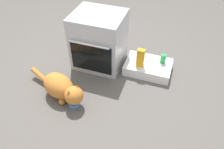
# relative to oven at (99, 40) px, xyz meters

# --- Properties ---
(ground) EXTENTS (8.00, 8.00, 0.00)m
(ground) POSITION_rel_oven_xyz_m (0.07, -0.35, -0.35)
(ground) COLOR #56514C
(oven) EXTENTS (0.61, 0.57, 0.70)m
(oven) POSITION_rel_oven_xyz_m (0.00, 0.00, 0.00)
(oven) COLOR #B7BABF
(oven) RESTS_ON ground
(pantry_cabinet) EXTENTS (0.57, 0.39, 0.13)m
(pantry_cabinet) POSITION_rel_oven_xyz_m (0.65, 0.03, -0.29)
(pantry_cabinet) COLOR white
(pantry_cabinet) RESTS_ON ground
(food_bowl) EXTENTS (0.13, 0.13, 0.09)m
(food_bowl) POSITION_rel_oven_xyz_m (0.00, -0.78, -0.31)
(food_bowl) COLOR #4C7AB7
(food_bowl) RESTS_ON ground
(cat) EXTENTS (0.82, 0.40, 0.29)m
(cat) POSITION_rel_oven_xyz_m (-0.17, -0.72, -0.20)
(cat) COLOR #C6752D
(cat) RESTS_ON ground
(juice_carton) EXTENTS (0.09, 0.06, 0.24)m
(juice_carton) POSITION_rel_oven_xyz_m (0.55, -0.05, -0.10)
(juice_carton) COLOR orange
(juice_carton) RESTS_ON pantry_cabinet
(soda_can) EXTENTS (0.07, 0.07, 0.12)m
(soda_can) POSITION_rel_oven_xyz_m (0.81, 0.10, -0.16)
(soda_can) COLOR green
(soda_can) RESTS_ON pantry_cabinet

